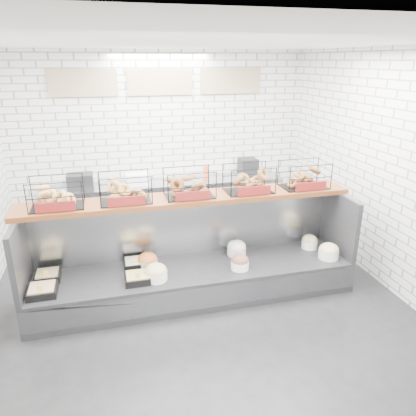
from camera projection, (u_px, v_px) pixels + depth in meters
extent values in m
plane|color=black|center=(200.00, 307.00, 4.94)|extent=(5.50, 5.50, 0.00)
cube|color=silver|center=(162.00, 143.00, 6.92)|extent=(5.00, 0.02, 3.00)
cube|color=silver|center=(396.00, 175.00, 5.01)|extent=(0.02, 5.50, 3.00)
cube|color=white|center=(198.00, 42.00, 3.90)|extent=(5.00, 5.50, 0.02)
cube|color=tan|center=(83.00, 83.00, 6.27)|extent=(1.05, 0.03, 0.42)
cube|color=tan|center=(160.00, 82.00, 6.55)|extent=(1.05, 0.03, 0.42)
cube|color=tan|center=(231.00, 81.00, 6.83)|extent=(1.05, 0.03, 0.42)
cube|color=black|center=(194.00, 281.00, 5.14)|extent=(4.00, 0.90, 0.40)
cube|color=#93969B|center=(203.00, 298.00, 4.74)|extent=(4.00, 0.03, 0.28)
cube|color=#93969B|center=(187.00, 225.00, 5.31)|extent=(4.00, 0.08, 0.80)
cube|color=black|center=(20.00, 256.00, 4.47)|extent=(0.06, 0.90, 0.80)
cube|color=black|center=(338.00, 222.00, 5.40)|extent=(0.06, 0.90, 0.80)
cube|color=black|center=(42.00, 291.00, 4.47)|extent=(0.31, 0.31, 0.08)
cube|color=tan|center=(42.00, 288.00, 4.46)|extent=(0.27, 0.27, 0.04)
cube|color=#F9E356|center=(40.00, 289.00, 4.34)|extent=(0.06, 0.01, 0.08)
cube|color=black|center=(48.00, 276.00, 4.77)|extent=(0.29, 0.29, 0.08)
cube|color=tan|center=(47.00, 274.00, 4.76)|extent=(0.24, 0.24, 0.04)
cube|color=#F9E356|center=(46.00, 274.00, 4.65)|extent=(0.06, 0.01, 0.08)
cube|color=black|center=(137.00, 278.00, 4.72)|extent=(0.29, 0.29, 0.08)
cube|color=tan|center=(137.00, 276.00, 4.71)|extent=(0.24, 0.24, 0.04)
cube|color=#F9E356|center=(138.00, 276.00, 4.60)|extent=(0.06, 0.01, 0.08)
cube|color=black|center=(135.00, 264.00, 5.06)|extent=(0.28, 0.28, 0.08)
cube|color=white|center=(135.00, 261.00, 5.05)|extent=(0.23, 0.23, 0.04)
cube|color=#F9E356|center=(135.00, 261.00, 4.94)|extent=(0.06, 0.01, 0.08)
cylinder|color=white|center=(156.00, 275.00, 4.76)|extent=(0.27, 0.27, 0.11)
ellipsoid|color=tan|center=(156.00, 271.00, 4.74)|extent=(0.26, 0.26, 0.18)
cylinder|color=white|center=(148.00, 263.00, 5.04)|extent=(0.24, 0.24, 0.11)
ellipsoid|color=orange|center=(148.00, 259.00, 5.02)|extent=(0.24, 0.24, 0.17)
cylinder|color=white|center=(240.00, 265.00, 5.01)|extent=(0.22, 0.22, 0.11)
ellipsoid|color=brown|center=(240.00, 260.00, 4.98)|extent=(0.22, 0.22, 0.15)
cylinder|color=white|center=(236.00, 251.00, 5.37)|extent=(0.25, 0.25, 0.11)
ellipsoid|color=silver|center=(237.00, 247.00, 5.35)|extent=(0.25, 0.25, 0.17)
cylinder|color=white|center=(328.00, 254.00, 5.28)|extent=(0.26, 0.26, 0.11)
ellipsoid|color=#D9C385|center=(329.00, 250.00, 5.26)|extent=(0.26, 0.26, 0.18)
cylinder|color=white|center=(309.00, 244.00, 5.57)|extent=(0.21, 0.21, 0.11)
ellipsoid|color=tan|center=(310.00, 240.00, 5.55)|extent=(0.21, 0.21, 0.15)
cube|color=#4C2410|center=(190.00, 199.00, 4.99)|extent=(4.10, 0.50, 0.06)
cube|color=black|center=(56.00, 193.00, 4.56)|extent=(0.60, 0.38, 0.34)
cube|color=maroon|center=(56.00, 207.00, 4.41)|extent=(0.42, 0.02, 0.11)
cube|color=black|center=(125.00, 188.00, 4.74)|extent=(0.60, 0.38, 0.34)
cube|color=maroon|center=(127.00, 201.00, 4.59)|extent=(0.42, 0.02, 0.11)
cube|color=black|center=(189.00, 183.00, 4.92)|extent=(0.60, 0.38, 0.34)
cube|color=maroon|center=(193.00, 196.00, 4.77)|extent=(0.42, 0.02, 0.11)
cube|color=black|center=(249.00, 179.00, 5.10)|extent=(0.60, 0.38, 0.34)
cube|color=maroon|center=(254.00, 191.00, 4.95)|extent=(0.42, 0.02, 0.11)
cube|color=black|center=(304.00, 175.00, 5.28)|extent=(0.60, 0.38, 0.34)
cube|color=maroon|center=(311.00, 186.00, 5.13)|extent=(0.42, 0.02, 0.11)
cube|color=#93969B|center=(167.00, 207.00, 6.99)|extent=(4.00, 0.60, 0.90)
cube|color=black|center=(80.00, 181.00, 6.43)|extent=(0.40, 0.30, 0.24)
cube|color=silver|center=(137.00, 179.00, 6.67)|extent=(0.35, 0.28, 0.18)
cylinder|color=#D35234|center=(206.00, 172.00, 7.02)|extent=(0.09, 0.09, 0.22)
cube|color=black|center=(248.00, 167.00, 7.17)|extent=(0.30, 0.30, 0.30)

